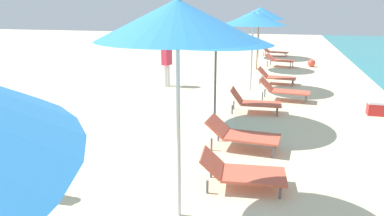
# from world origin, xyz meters

# --- Properties ---
(umbrella_third) EXTENTS (1.94, 1.94, 2.86)m
(umbrella_third) POSITION_xyz_m (0.25, 7.68, 2.56)
(umbrella_third) COLOR silver
(umbrella_third) RESTS_ON ground
(lounger_third_shoreside) EXTENTS (1.36, 0.75, 0.55)m
(lounger_third_shoreside) POSITION_xyz_m (0.95, 8.67, 0.27)
(lounger_third_shoreside) COLOR #D8593F
(lounger_third_shoreside) RESTS_ON ground
(umbrella_fourth) EXTENTS (2.57, 2.57, 2.47)m
(umbrella_fourth) POSITION_xyz_m (-0.02, 11.55, 2.15)
(umbrella_fourth) COLOR #4C4C51
(umbrella_fourth) RESTS_ON ground
(lounger_fourth_shoreside) EXTENTS (1.35, 0.62, 0.65)m
(lounger_fourth_shoreside) POSITION_xyz_m (0.77, 12.85, 0.31)
(lounger_fourth_shoreside) COLOR #D8593F
(lounger_fourth_shoreside) RESTS_ON ground
(lounger_fourth_inland) EXTENTS (1.45, 0.73, 0.59)m
(lounger_fourth_inland) POSITION_xyz_m (0.77, 10.25, 0.31)
(lounger_fourth_inland) COLOR #D8593F
(lounger_fourth_inland) RESTS_ON ground
(umbrella_fifth) EXTENTS (2.11, 2.11, 2.58)m
(umbrella_fifth) POSITION_xyz_m (0.42, 15.59, 2.32)
(umbrella_fifth) COLOR silver
(umbrella_fifth) RESTS_ON ground
(lounger_fifth_shoreside) EXTENTS (1.39, 0.69, 0.58)m
(lounger_fifth_shoreside) POSITION_xyz_m (1.21, 16.75, 0.28)
(lounger_fifth_shoreside) COLOR #D8593F
(lounger_fifth_shoreside) RESTS_ON ground
(lounger_fifth_inland) EXTENTS (1.50, 0.70, 0.64)m
(lounger_fifth_inland) POSITION_xyz_m (1.50, 14.37, 0.32)
(lounger_fifth_inland) COLOR #D8593F
(lounger_fifth_inland) RESTS_ON ground
(umbrella_sixth) EXTENTS (1.99, 1.99, 2.57)m
(umbrella_sixth) POSITION_xyz_m (0.29, 19.70, 2.23)
(umbrella_sixth) COLOR olive
(umbrella_sixth) RESTS_ON ground
(lounger_sixth_shoreside) EXTENTS (1.43, 0.92, 0.57)m
(lounger_sixth_shoreside) POSITION_xyz_m (1.24, 20.76, 0.32)
(lounger_sixth_shoreside) COLOR #D8593F
(lounger_sixth_shoreside) RESTS_ON ground
(umbrella_farthest) EXTENTS (2.55, 2.55, 2.72)m
(umbrella_farthest) POSITION_xyz_m (0.05, 23.60, 2.36)
(umbrella_farthest) COLOR silver
(umbrella_farthest) RESTS_ON ground
(lounger_farthest_shoreside) EXTENTS (1.58, 0.86, 0.53)m
(lounger_farthest_shoreside) POSITION_xyz_m (0.87, 24.55, 0.26)
(lounger_farthest_shoreside) COLOR #D8593F
(lounger_farthest_shoreside) RESTS_ON ground
(person_walking_mid) EXTENTS (0.31, 0.41, 1.53)m
(person_walking_mid) POSITION_xyz_m (-2.48, 15.43, 0.92)
(person_walking_mid) COLOR silver
(person_walking_mid) RESTS_ON ground
(cooler_box) EXTENTS (0.50, 0.33, 0.36)m
(cooler_box) POSITION_xyz_m (3.89, 13.44, 0.18)
(cooler_box) COLOR red
(cooler_box) RESTS_ON ground
(beach_ball) EXTENTS (0.35, 0.35, 0.35)m
(beach_ball) POSITION_xyz_m (2.69, 21.11, 0.18)
(beach_ball) COLOR #E54C38
(beach_ball) RESTS_ON ground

